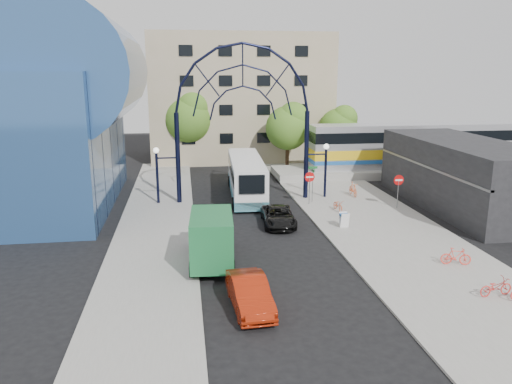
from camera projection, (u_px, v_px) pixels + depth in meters
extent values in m
plane|color=black|center=(276.00, 269.00, 25.90)|extent=(120.00, 120.00, 0.00)
cube|color=gray|center=(391.00, 236.00, 30.86)|extent=(8.00, 56.00, 0.12)
cube|color=gray|center=(155.00, 237.00, 30.75)|extent=(5.00, 50.00, 0.12)
cylinder|color=black|center=(178.00, 159.00, 37.83)|extent=(0.36, 0.36, 7.00)
cylinder|color=black|center=(306.00, 156.00, 39.23)|extent=(0.36, 0.36, 7.00)
cylinder|color=black|center=(157.00, 179.00, 37.96)|extent=(0.20, 0.20, 4.00)
cylinder|color=black|center=(325.00, 174.00, 39.81)|extent=(0.20, 0.20, 4.00)
sphere|color=white|center=(156.00, 150.00, 37.44)|extent=(0.44, 0.44, 0.44)
sphere|color=white|center=(326.00, 147.00, 39.29)|extent=(0.44, 0.44, 0.44)
cylinder|color=slate|center=(309.00, 190.00, 37.82)|extent=(0.06, 0.06, 2.20)
cylinder|color=red|center=(310.00, 177.00, 37.59)|extent=(0.80, 0.04, 0.80)
cube|color=white|center=(310.00, 177.00, 37.56)|extent=(0.55, 0.02, 0.12)
cylinder|color=slate|center=(398.00, 193.00, 36.77)|extent=(0.06, 0.06, 2.20)
cylinder|color=red|center=(399.00, 180.00, 36.53)|extent=(0.76, 0.04, 0.76)
cube|color=white|center=(399.00, 180.00, 36.51)|extent=(0.55, 0.02, 0.12)
cylinder|color=slate|center=(313.00, 184.00, 38.39)|extent=(0.05, 0.05, 2.80)
cube|color=#146626|center=(313.00, 168.00, 38.08)|extent=(0.70, 0.03, 0.18)
cube|color=#146626|center=(313.00, 171.00, 38.14)|extent=(0.03, 0.70, 0.18)
cube|color=white|center=(345.00, 221.00, 32.12)|extent=(0.55, 0.26, 0.99)
cube|color=white|center=(343.00, 219.00, 32.46)|extent=(0.55, 0.26, 0.99)
cube|color=#1E59A5|center=(344.00, 215.00, 32.21)|extent=(0.55, 0.42, 0.14)
cube|color=#2D538A|center=(13.00, 141.00, 36.75)|extent=(14.00, 18.00, 10.00)
cylinder|color=#2D538A|center=(78.00, 71.00, 36.27)|extent=(9.00, 16.00, 9.00)
cube|color=black|center=(463.00, 174.00, 37.17)|extent=(6.00, 16.00, 5.00)
cube|color=tan|center=(239.00, 97.00, 58.17)|extent=(20.00, 12.00, 14.00)
cube|color=gray|center=(433.00, 170.00, 49.77)|extent=(32.00, 5.00, 0.80)
cube|color=#B7B7BC|center=(435.00, 145.00, 49.17)|extent=(25.00, 3.00, 4.20)
cube|color=gold|center=(434.00, 151.00, 49.31)|extent=(25.10, 3.05, 0.90)
cube|color=black|center=(436.00, 135.00, 48.93)|extent=(25.05, 3.05, 1.00)
cube|color=#1E59A5|center=(434.00, 158.00, 49.48)|extent=(25.10, 3.05, 0.35)
cylinder|color=#382314|center=(287.00, 158.00, 51.44)|extent=(0.36, 0.36, 2.52)
sphere|color=#3C691B|center=(288.00, 128.00, 50.71)|extent=(4.48, 4.48, 4.48)
sphere|color=#3C691B|center=(293.00, 117.00, 50.23)|extent=(3.08, 3.08, 3.08)
cylinder|color=#382314|center=(189.00, 152.00, 53.84)|extent=(0.36, 0.36, 2.88)
sphere|color=#3C691B|center=(188.00, 120.00, 53.00)|extent=(5.12, 5.12, 5.12)
sphere|color=#3C691B|center=(192.00, 108.00, 52.48)|extent=(3.52, 3.52, 3.52)
cylinder|color=#382314|center=(337.00, 154.00, 54.23)|extent=(0.36, 0.36, 2.34)
sphere|color=#3C691B|center=(338.00, 128.00, 53.55)|extent=(4.16, 4.16, 4.16)
sphere|color=#3C691B|center=(344.00, 118.00, 53.08)|extent=(2.86, 2.86, 2.86)
cube|color=white|center=(246.00, 175.00, 40.72)|extent=(3.06, 11.25, 2.81)
cube|color=#4F9FB1|center=(246.00, 189.00, 40.99)|extent=(3.09, 11.25, 0.68)
cube|color=black|center=(246.00, 168.00, 40.58)|extent=(3.10, 11.03, 0.87)
cube|color=black|center=(252.00, 184.00, 35.14)|extent=(1.83, 0.23, 1.36)
cube|color=black|center=(242.00, 165.00, 46.09)|extent=(2.33, 0.30, 1.55)
cylinder|color=black|center=(230.00, 181.00, 44.24)|extent=(0.32, 0.94, 0.93)
cylinder|color=black|center=(257.00, 181.00, 44.46)|extent=(0.32, 0.94, 0.93)
cylinder|color=black|center=(234.00, 203.00, 36.92)|extent=(0.32, 0.94, 0.93)
cylinder|color=black|center=(266.00, 203.00, 37.13)|extent=(0.32, 0.94, 0.93)
cube|color=black|center=(212.00, 235.00, 28.28)|extent=(2.16, 2.24, 1.95)
cube|color=black|center=(212.00, 222.00, 29.22)|extent=(1.77, 0.20, 0.88)
cube|color=#1B6735|center=(212.00, 238.00, 25.55)|extent=(2.37, 4.19, 2.48)
cylinder|color=black|center=(194.00, 246.00, 28.07)|extent=(0.28, 0.86, 0.85)
cylinder|color=black|center=(230.00, 245.00, 28.24)|extent=(0.28, 0.86, 0.85)
cylinder|color=black|center=(192.00, 270.00, 24.73)|extent=(0.28, 0.86, 0.85)
cylinder|color=black|center=(233.00, 268.00, 24.90)|extent=(0.28, 0.86, 0.85)
imported|color=black|center=(278.00, 216.00, 33.12)|extent=(2.36, 4.60, 1.24)
imported|color=#951E09|center=(250.00, 293.00, 21.46)|extent=(1.77, 4.38, 1.42)
imported|color=#D4502A|center=(338.00, 205.00, 36.15)|extent=(0.68, 1.60, 0.81)
imported|color=orange|center=(353.00, 189.00, 40.46)|extent=(0.52, 1.82, 1.09)
imported|color=red|center=(496.00, 287.00, 22.46)|extent=(1.68, 0.75, 0.86)
imported|color=#F83F31|center=(456.00, 256.00, 26.06)|extent=(1.61, 0.85, 0.93)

